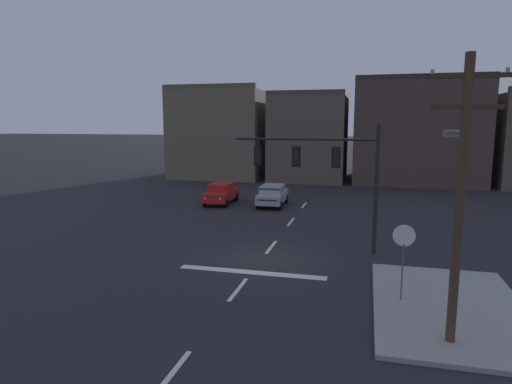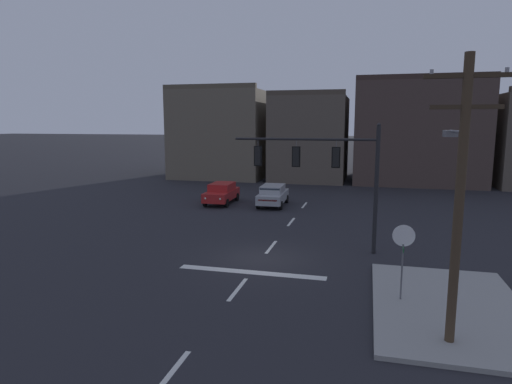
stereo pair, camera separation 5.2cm
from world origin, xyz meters
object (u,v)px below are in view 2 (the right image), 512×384
car_lot_middle (273,195)px  utility_pole (459,189)px  signal_mast_near_side (327,166)px  stop_sign (403,244)px  car_lot_nearside (222,193)px

car_lot_middle → utility_pole: size_ratio=0.56×
signal_mast_near_side → stop_sign: size_ratio=2.50×
stop_sign → car_lot_nearside: (-12.39, 16.98, -1.29)m
stop_sign → car_lot_nearside: bearing=126.1°
utility_pole → car_lot_nearside: bearing=124.6°
car_lot_middle → car_lot_nearside: bearing=-179.6°
signal_mast_near_side → stop_sign: signal_mast_near_side is taller
signal_mast_near_side → utility_pole: (4.35, -8.67, 0.30)m
signal_mast_near_side → car_lot_middle: 12.56m
stop_sign → car_lot_nearside: size_ratio=0.63×
car_lot_nearside → utility_pole: (13.54, -19.64, 3.65)m
car_lot_nearside → car_lot_middle: bearing=0.4°
signal_mast_near_side → stop_sign: 7.12m
stop_sign → car_lot_nearside: stop_sign is taller
car_lot_middle → utility_pole: (9.42, -19.67, 3.65)m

